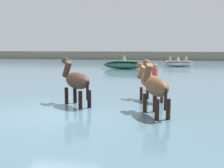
# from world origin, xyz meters

# --- Properties ---
(ground_plane) EXTENTS (120.00, 120.00, 0.00)m
(ground_plane) POSITION_xyz_m (0.00, 0.00, 0.00)
(ground_plane) COLOR #756B56
(water_surface) EXTENTS (90.00, 90.00, 0.37)m
(water_surface) POSITION_xyz_m (0.00, 10.00, 0.18)
(water_surface) COLOR #476675
(water_surface) RESTS_ON ground
(horse_lead_dark_bay) EXTENTS (1.62, 1.48, 2.04)m
(horse_lead_dark_bay) POSITION_xyz_m (0.28, 1.34, 1.21)
(horse_lead_dark_bay) COLOR #382319
(horse_lead_dark_bay) RESTS_ON ground
(horse_trailing_bay) EXTENTS (1.10, 1.80, 2.01)m
(horse_trailing_bay) POSITION_xyz_m (3.05, 0.58, 1.19)
(horse_trailing_bay) COLOR brown
(horse_trailing_bay) RESTS_ON ground
(horse_flank_chestnut) EXTENTS (1.31, 1.42, 1.79)m
(horse_flank_chestnut) POSITION_xyz_m (2.72, 2.78, 1.06)
(horse_flank_chestnut) COLOR brown
(horse_flank_chestnut) RESTS_ON ground
(boat_near_starboard) EXTENTS (3.19, 1.44, 1.07)m
(boat_near_starboard) POSITION_xyz_m (4.08, 22.70, 0.67)
(boat_near_starboard) COLOR silver
(boat_near_starboard) RESTS_ON water_surface
(boat_near_port) EXTENTS (4.22, 1.63, 1.24)m
(boat_near_port) POSITION_xyz_m (-1.02, 18.13, 0.75)
(boat_near_port) COLOR #337556
(boat_near_port) RESTS_ON water_surface
(person_spectator_far) EXTENTS (0.26, 0.35, 1.63)m
(person_spectator_far) POSITION_xyz_m (2.71, 5.59, 0.87)
(person_spectator_far) COLOR #383842
(person_spectator_far) RESTS_ON ground
(far_shoreline) EXTENTS (80.00, 2.40, 1.77)m
(far_shoreline) POSITION_xyz_m (0.00, 38.85, 0.89)
(far_shoreline) COLOR gray
(far_shoreline) RESTS_ON ground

